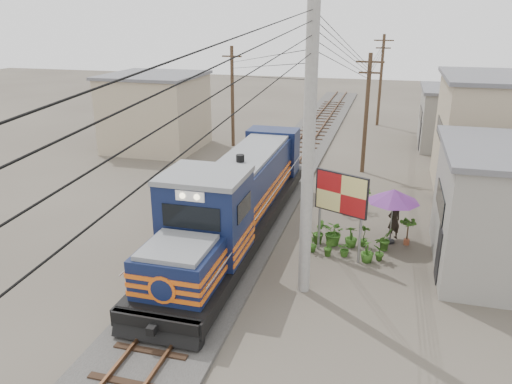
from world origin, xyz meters
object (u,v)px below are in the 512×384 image
(locomotive, at_px, (237,201))
(vendor, at_px, (394,221))
(market_umbrella, at_px, (394,196))
(billboard, at_px, (341,196))

(locomotive, bearing_deg, vendor, 14.86)
(market_umbrella, bearing_deg, vendor, 74.93)
(billboard, distance_m, vendor, 3.50)
(market_umbrella, bearing_deg, locomotive, -168.63)
(locomotive, height_order, vendor, locomotive)
(locomotive, distance_m, market_umbrella, 6.45)
(vendor, bearing_deg, locomotive, -20.03)
(locomotive, height_order, billboard, locomotive)
(locomotive, relative_size, market_umbrella, 6.27)
(locomotive, distance_m, billboard, 4.46)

